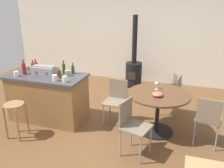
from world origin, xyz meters
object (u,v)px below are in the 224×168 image
(cup_4, at_px, (27,68))
(wine_glass, at_px, (157,84))
(bottle_5, at_px, (33,66))
(serving_bowl, at_px, (157,94))
(wooden_stool, at_px, (15,113))
(bottle_1, at_px, (36,67))
(kitchen_island, at_px, (48,97))
(cup_1, at_px, (16,74))
(toolbox, at_px, (44,71))
(cup_3, at_px, (65,79))
(dining_table, at_px, (158,102))
(bottle_2, at_px, (59,74))
(bottle_4, at_px, (73,70))
(bottle_3, at_px, (64,68))
(cup_2, at_px, (67,73))
(folding_chair_near, at_px, (208,117))
(folding_chair_far, at_px, (172,92))
(bottle_0, at_px, (24,68))
(wood_stove, at_px, (134,70))
(folding_chair_left, at_px, (116,98))
(cup_0, at_px, (55,78))
(folding_chair_right, at_px, (132,123))

(cup_4, distance_m, wine_glass, 2.65)
(bottle_5, xyz_separation_m, serving_bowl, (2.58, -0.21, -0.21))
(wooden_stool, distance_m, bottle_1, 1.07)
(kitchen_island, height_order, serving_bowl, kitchen_island)
(bottle_5, xyz_separation_m, cup_1, (-0.05, -0.47, -0.03))
(toolbox, height_order, cup_3, toolbox)
(dining_table, bearing_deg, wooden_stool, -157.99)
(bottle_2, height_order, bottle_4, bottle_4)
(bottle_3, bearing_deg, kitchen_island, -142.00)
(wine_glass, bearing_deg, bottle_1, -175.03)
(bottle_4, bearing_deg, cup_1, -153.17)
(bottle_5, bearing_deg, bottle_4, 0.87)
(dining_table, xyz_separation_m, cup_2, (-1.73, -0.07, 0.39))
(folding_chair_near, xyz_separation_m, bottle_3, (-2.69, 0.24, 0.50))
(bottle_3, relative_size, cup_1, 2.18)
(folding_chair_far, height_order, cup_2, cup_2)
(bottle_0, distance_m, cup_4, 0.31)
(folding_chair_far, xyz_separation_m, bottle_1, (-2.63, -0.81, 0.52))
(wood_stove, bearing_deg, bottle_3, -113.00)
(wooden_stool, height_order, folding_chair_left, folding_chair_left)
(bottle_5, bearing_deg, cup_0, -30.57)
(cup_0, distance_m, cup_4, 1.01)
(kitchen_island, relative_size, folding_chair_near, 1.73)
(wooden_stool, bearing_deg, bottle_4, 58.95)
(bottle_1, bearing_deg, folding_chair_left, 4.90)
(wooden_stool, xyz_separation_m, cup_0, (0.49, 0.54, 0.51))
(serving_bowl, bearing_deg, bottle_2, -177.82)
(folding_chair_far, bearing_deg, toolbox, -158.28)
(folding_chair_left, distance_m, bottle_1, 1.72)
(serving_bowl, bearing_deg, bottle_0, -178.09)
(bottle_4, relative_size, cup_0, 1.82)
(kitchen_island, relative_size, bottle_4, 6.83)
(wooden_stool, relative_size, folding_chair_far, 0.74)
(folding_chair_near, distance_m, folding_chair_right, 1.25)
(bottle_1, xyz_separation_m, cup_3, (0.85, -0.37, -0.05))
(bottle_2, distance_m, cup_4, 0.93)
(bottle_2, xyz_separation_m, cup_3, (0.22, -0.19, -0.02))
(wooden_stool, height_order, toolbox, toolbox)
(kitchen_island, height_order, bottle_0, bottle_0)
(cup_3, bearing_deg, wood_stove, 76.25)
(cup_0, bearing_deg, bottle_3, 97.86)
(bottle_1, height_order, bottle_2, bottle_1)
(bottle_2, xyz_separation_m, cup_0, (0.01, -0.18, -0.02))
(dining_table, height_order, bottle_3, bottle_3)
(toolbox, bearing_deg, serving_bowl, 0.58)
(dining_table, relative_size, cup_4, 8.89)
(bottle_2, bearing_deg, bottle_4, 65.67)
(toolbox, bearing_deg, cup_4, 159.80)
(folding_chair_near, height_order, bottle_2, bottle_2)
(wooden_stool, bearing_deg, bottle_0, 111.45)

